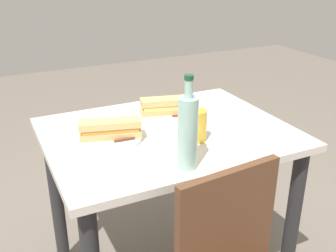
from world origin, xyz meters
TOP-DOWN VIEW (x-y plane):
  - dining_table at (0.00, 0.00)m, footprint 0.98×0.76m
  - plate_near at (-0.07, -0.14)m, footprint 0.24×0.24m
  - baguette_sandwich_near at (-0.07, -0.14)m, footprint 0.24×0.13m
  - knife_near at (-0.06, -0.09)m, footprint 0.18×0.06m
  - plate_far at (0.24, -0.01)m, footprint 0.24×0.24m
  - baguette_sandwich_far at (0.24, -0.01)m, footprint 0.24×0.13m
  - knife_far at (0.24, 0.04)m, footprint 0.18×0.02m
  - water_bottle at (0.07, 0.30)m, footprint 0.07×0.07m
  - beer_glass at (-0.06, 0.13)m, footprint 0.07×0.07m

SIDE VIEW (x-z plane):
  - dining_table at x=0.00m, z-range 0.25..1.03m
  - plate_near at x=-0.07m, z-range 0.78..0.79m
  - plate_far at x=0.24m, z-range 0.78..0.79m
  - knife_near at x=-0.06m, z-range 0.79..0.80m
  - knife_far at x=0.24m, z-range 0.79..0.80m
  - baguette_sandwich_far at x=0.24m, z-range 0.79..0.86m
  - baguette_sandwich_near at x=-0.07m, z-range 0.79..0.86m
  - beer_glass at x=-0.06m, z-range 0.78..0.90m
  - water_bottle at x=0.07m, z-range 0.75..1.07m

